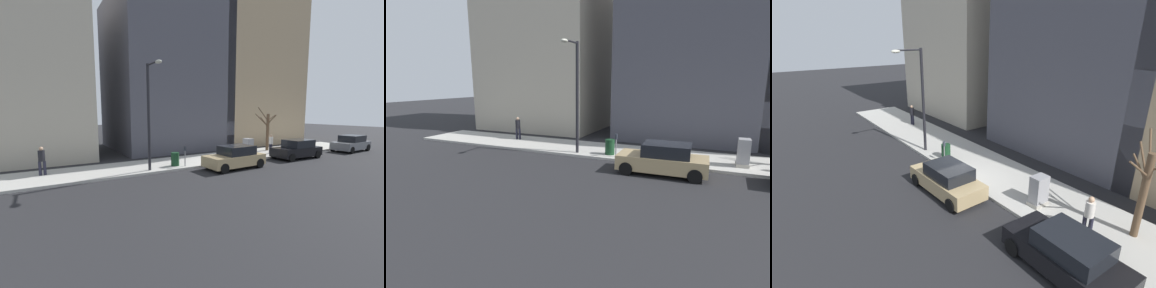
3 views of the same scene
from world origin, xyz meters
TOP-DOWN VIEW (x-y plane):
  - ground_plane at (0.00, 0.00)m, footprint 120.00×120.00m
  - sidewalk at (2.00, 0.00)m, footprint 4.00×36.00m
  - parked_car_tan at (-1.24, -0.19)m, footprint 2.01×4.24m
  - parking_meter at (0.45, 2.70)m, footprint 0.14×0.10m
  - utility_box at (1.30, -3.78)m, footprint 0.83×0.61m
  - streetlamp at (0.28, 5.19)m, footprint 1.97×0.32m
  - trash_bin at (0.90, 3.22)m, footprint 0.56×0.56m
  - pedestrian_midblock at (2.56, 10.98)m, footprint 0.36×0.40m
  - office_block_center at (10.81, -0.57)m, footprint 10.62×10.62m
  - office_tower_right at (10.81, 12.55)m, footprint 10.61×10.61m

SIDE VIEW (x-z plane):
  - ground_plane at x=0.00m, z-range 0.00..0.00m
  - sidewalk at x=2.00m, z-range 0.00..0.15m
  - trash_bin at x=0.90m, z-range 0.15..1.05m
  - parked_car_tan at x=-1.24m, z-range -0.02..1.50m
  - utility_box at x=1.30m, z-range 0.13..1.56m
  - parking_meter at x=0.45m, z-range 0.30..1.65m
  - pedestrian_midblock at x=2.56m, z-range 0.26..1.92m
  - streetlamp at x=0.28m, z-range 0.77..7.27m
  - office_block_center at x=10.81m, z-range 0.00..14.72m
  - office_tower_right at x=10.81m, z-range 0.00..16.41m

